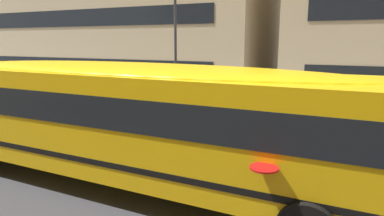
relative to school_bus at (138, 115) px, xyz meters
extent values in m
plane|color=#38383D|center=(0.73, 1.89, -1.84)|extent=(400.00, 400.00, 0.00)
cube|color=gray|center=(0.73, 9.51, -1.84)|extent=(120.00, 3.00, 0.01)
cube|color=silver|center=(0.73, 1.89, -1.84)|extent=(110.00, 0.16, 0.01)
cube|color=yellow|center=(-0.27, 0.00, -0.12)|extent=(11.88, 2.85, 2.37)
cube|color=black|center=(-0.27, 0.00, 0.31)|extent=(11.17, 2.88, 0.69)
cube|color=black|center=(-0.27, 0.00, -0.82)|extent=(11.90, 2.88, 0.13)
ellipsoid|color=yellow|center=(-0.27, 0.00, 1.07)|extent=(11.41, 2.62, 0.39)
cylinder|color=red|center=(3.50, -1.59, -0.24)|extent=(0.48, 0.48, 0.03)
cylinder|color=black|center=(4.25, 1.29, -1.30)|extent=(1.08, 0.32, 1.08)
cylinder|color=black|center=(-4.75, 1.41, -1.30)|extent=(1.08, 0.32, 1.08)
cylinder|color=#38383D|center=(-3.62, 8.81, 1.41)|extent=(0.14, 0.14, 6.50)
cube|color=#C6B28E|center=(-11.60, 17.29, 4.56)|extent=(21.94, 12.55, 12.80)
cube|color=black|center=(-11.60, 10.99, 0.08)|extent=(18.43, 0.04, 1.10)
cube|color=black|center=(-11.60, 10.99, 3.28)|extent=(18.43, 0.04, 1.10)
camera|label=1|loc=(4.64, -6.74, 1.77)|focal=31.55mm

